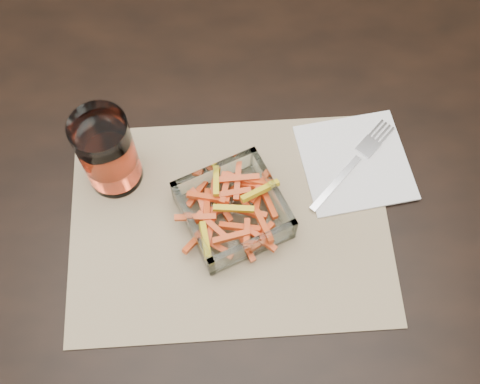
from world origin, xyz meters
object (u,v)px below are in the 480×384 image
dining_table (250,232)px  tumbler (108,154)px  fork (354,162)px  glass_bowl (233,212)px

dining_table → tumbler: (-0.20, 0.06, 0.15)m
fork → glass_bowl: bearing=-113.4°
glass_bowl → fork: glass_bowl is taller
dining_table → glass_bowl: (-0.03, -0.01, 0.11)m
glass_bowl → tumbler: size_ratio=1.26×
dining_table → fork: (0.16, 0.07, 0.10)m
glass_bowl → fork: 0.20m
glass_bowl → fork: size_ratio=1.15×
glass_bowl → fork: (0.18, 0.08, -0.02)m
tumbler → dining_table: bearing=-17.1°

